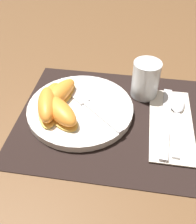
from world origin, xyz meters
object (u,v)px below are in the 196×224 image
(juice_glass, at_px, (145,81))
(citrus_wedge_0, at_px, (59,94))
(plate, at_px, (80,109))
(spoon, at_px, (177,111))
(fork, at_px, (88,104))
(citrus_wedge_1, at_px, (52,99))
(knife, at_px, (166,123))
(citrus_wedge_3, at_px, (60,112))
(citrus_wedge_2, at_px, (47,105))

(juice_glass, relative_size, citrus_wedge_0, 0.72)
(plate, xyz_separation_m, spoon, (0.22, 0.03, -0.00))
(juice_glass, xyz_separation_m, citrus_wedge_0, (-0.19, -0.07, -0.01))
(juice_glass, distance_m, fork, 0.15)
(juice_glass, bearing_deg, citrus_wedge_1, -156.15)
(knife, bearing_deg, citrus_wedge_3, -172.78)
(citrus_wedge_1, bearing_deg, spoon, 6.35)
(juice_glass, height_order, knife, juice_glass)
(fork, xyz_separation_m, citrus_wedge_1, (-0.08, -0.01, 0.01))
(knife, relative_size, fork, 1.41)
(plate, relative_size, spoon, 1.23)
(juice_glass, bearing_deg, citrus_wedge_3, -144.13)
(juice_glass, xyz_separation_m, citrus_wedge_2, (-0.21, -0.12, -0.01))
(knife, distance_m, citrus_wedge_2, 0.26)
(spoon, relative_size, citrus_wedge_3, 1.68)
(citrus_wedge_2, bearing_deg, fork, 23.36)
(plate, bearing_deg, citrus_wedge_3, -130.47)
(juice_glass, bearing_deg, citrus_wedge_0, -160.16)
(citrus_wedge_0, height_order, citrus_wedge_1, same)
(plate, height_order, juice_glass, juice_glass)
(spoon, bearing_deg, citrus_wedge_0, -177.75)
(plate, xyz_separation_m, juice_glass, (0.14, 0.09, 0.03))
(juice_glass, bearing_deg, fork, -147.56)
(spoon, bearing_deg, plate, -172.82)
(knife, xyz_separation_m, fork, (-0.18, 0.02, 0.01))
(fork, relative_size, citrus_wedge_1, 1.24)
(plate, relative_size, citrus_wedge_3, 2.07)
(fork, height_order, citrus_wedge_2, citrus_wedge_2)
(citrus_wedge_3, bearing_deg, citrus_wedge_0, 105.77)
(fork, xyz_separation_m, citrus_wedge_3, (-0.05, -0.05, 0.01))
(citrus_wedge_0, height_order, citrus_wedge_2, citrus_wedge_2)
(fork, relative_size, citrus_wedge_2, 1.31)
(citrus_wedge_0, bearing_deg, juice_glass, 19.84)
(citrus_wedge_2, bearing_deg, citrus_wedge_3, -22.36)
(juice_glass, relative_size, knife, 0.40)
(citrus_wedge_2, relative_size, citrus_wedge_3, 1.04)
(spoon, bearing_deg, citrus_wedge_1, -173.65)
(spoon, distance_m, citrus_wedge_1, 0.29)
(juice_glass, height_order, citrus_wedge_2, juice_glass)
(citrus_wedge_0, bearing_deg, fork, -8.47)
(fork, height_order, citrus_wedge_1, citrus_wedge_1)
(fork, bearing_deg, citrus_wedge_3, -136.85)
(juice_glass, distance_m, knife, 0.12)
(plate, bearing_deg, citrus_wedge_1, -176.57)
(juice_glass, distance_m, citrus_wedge_1, 0.22)
(juice_glass, height_order, fork, juice_glass)
(knife, xyz_separation_m, spoon, (0.03, 0.04, 0.00))
(citrus_wedge_3, bearing_deg, knife, 7.22)
(fork, bearing_deg, citrus_wedge_1, -172.35)
(knife, distance_m, citrus_wedge_1, 0.26)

